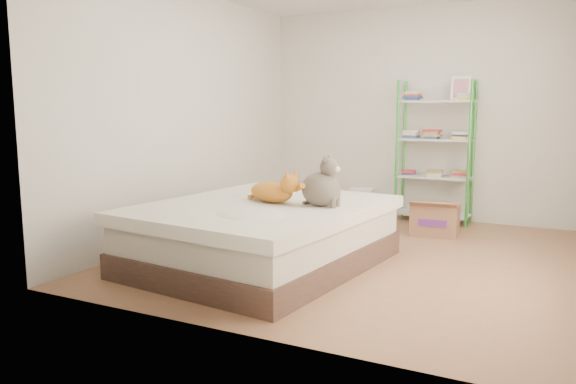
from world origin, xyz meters
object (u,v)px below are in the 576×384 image
Objects in this scene: cardboard_box at (435,219)px; white_bin at (361,202)px; shelf_unit at (435,152)px; grey_cat at (321,182)px; orange_cat at (271,189)px; bed at (262,234)px.

cardboard_box is 1.27m from white_bin.
white_bin is at bearing -178.05° from shelf_unit.
grey_cat is at bearing -78.48° from white_bin.
orange_cat is 2.65m from shelf_unit.
shelf_unit reaches higher than cardboard_box.
white_bin is at bearing 144.15° from cardboard_box.
shelf_unit reaches higher than orange_cat.
shelf_unit reaches higher than white_bin.
white_bin is (0.01, 2.55, -0.10)m from bed.
white_bin is (-1.08, 0.66, 0.01)m from cardboard_box.
shelf_unit reaches higher than bed.
shelf_unit is 4.93× the size of white_bin.
bed is 6.64× the size of white_bin.
cardboard_box is at bearing 66.38° from bed.
bed is at bearing -109.61° from shelf_unit.
grey_cat is 1.19× the size of white_bin.
shelf_unit is at bearing 91.29° from orange_cat.
orange_cat is at bearing -109.56° from shelf_unit.
shelf_unit is 0.98m from cardboard_box.
orange_cat reaches higher than white_bin.
grey_cat is 0.80× the size of cardboard_box.
bed is 0.71m from grey_cat.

